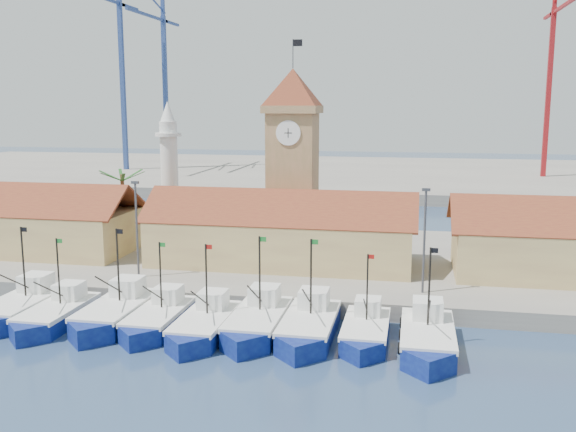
% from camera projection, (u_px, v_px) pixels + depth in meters
% --- Properties ---
extents(ground, '(400.00, 400.00, 0.00)m').
position_uv_depth(ground, '(226.00, 349.00, 46.31)').
color(ground, navy).
rests_on(ground, ground).
extents(quay, '(140.00, 32.00, 1.50)m').
position_uv_depth(quay, '(289.00, 261.00, 69.37)').
color(quay, gray).
rests_on(quay, ground).
extents(terminal, '(240.00, 80.00, 2.00)m').
position_uv_depth(terminal, '(358.00, 175.00, 152.45)').
color(terminal, gray).
rests_on(terminal, ground).
extents(boat_0, '(3.84, 10.53, 7.97)m').
position_uv_depth(boat_0, '(20.00, 309.00, 52.63)').
color(boat_0, '#0C125B').
rests_on(boat_0, ground).
extents(boat_1, '(3.53, 9.68, 7.32)m').
position_uv_depth(boat_1, '(55.00, 316.00, 51.06)').
color(boat_1, '#0C125B').
rests_on(boat_1, ground).
extents(boat_2, '(3.91, 10.71, 8.10)m').
position_uv_depth(boat_2, '(115.00, 315.00, 51.20)').
color(boat_2, '#0C125B').
rests_on(boat_2, ground).
extents(boat_3, '(3.48, 9.53, 7.21)m').
position_uv_depth(boat_3, '(158.00, 320.00, 50.15)').
color(boat_3, '#0C125B').
rests_on(boat_3, ground).
extents(boat_4, '(3.57, 9.79, 7.41)m').
position_uv_depth(boat_4, '(204.00, 327.00, 48.56)').
color(boat_4, '#0C125B').
rests_on(boat_4, ground).
extents(boat_5, '(3.82, 10.47, 7.92)m').
position_uv_depth(boat_5, '(257.00, 324.00, 49.06)').
color(boat_5, '#0C125B').
rests_on(boat_5, ground).
extents(boat_6, '(3.82, 10.46, 7.91)m').
position_uv_depth(boat_6, '(309.00, 328.00, 48.13)').
color(boat_6, '#0C125B').
rests_on(boat_6, ground).
extents(boat_7, '(3.32, 9.10, 6.89)m').
position_uv_depth(boat_7, '(365.00, 333.00, 47.47)').
color(boat_7, '#0C125B').
rests_on(boat_7, ground).
extents(boat_8, '(3.78, 10.34, 7.83)m').
position_uv_depth(boat_8, '(428.00, 341.00, 45.66)').
color(boat_8, '#0C125B').
rests_on(boat_8, ground).
extents(hall_center, '(27.04, 10.13, 7.61)m').
position_uv_depth(hall_center, '(282.00, 239.00, 64.95)').
color(hall_center, '#CEB971').
rests_on(hall_center, quay).
extents(clock_tower, '(5.80, 5.80, 22.70)m').
position_uv_depth(clock_tower, '(293.00, 156.00, 69.38)').
color(clock_tower, tan).
rests_on(clock_tower, quay).
extents(minaret, '(3.00, 3.00, 16.30)m').
position_uv_depth(minaret, '(169.00, 171.00, 74.56)').
color(minaret, silver).
rests_on(minaret, quay).
extents(palm_tree, '(5.60, 5.03, 8.39)m').
position_uv_depth(palm_tree, '(123.00, 202.00, 74.18)').
color(palm_tree, brown).
rests_on(palm_tree, quay).
extents(lamp_posts, '(80.70, 0.25, 9.03)m').
position_uv_depth(lamp_posts, '(269.00, 230.00, 56.70)').
color(lamp_posts, '#3F3F44').
rests_on(lamp_posts, quay).
extents(crane_blue_far, '(1.00, 33.72, 46.54)m').
position_uv_depth(crane_blue_far, '(119.00, 59.00, 149.31)').
color(crane_blue_far, navy).
rests_on(crane_blue_far, terminal).
extents(crane_blue_near, '(1.00, 30.15, 43.31)m').
position_uv_depth(crane_blue_near, '(163.00, 69.00, 154.28)').
color(crane_blue_near, navy).
rests_on(crane_blue_near, terminal).
extents(crane_red_right, '(1.00, 33.69, 42.44)m').
position_uv_depth(crane_red_right, '(552.00, 65.00, 134.17)').
color(crane_red_right, maroon).
rests_on(crane_red_right, terminal).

